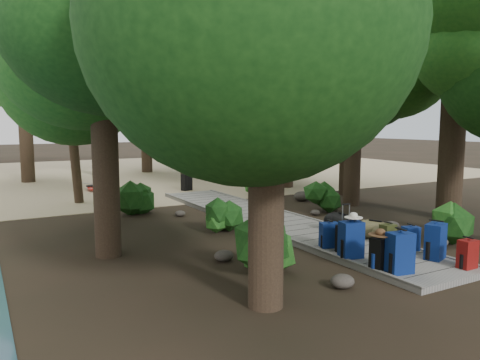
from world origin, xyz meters
TOP-DOWN VIEW (x-y plane):
  - ground at (0.00, 0.00)m, footprint 120.00×120.00m
  - sand_beach at (0.00, 16.00)m, footprint 40.00×22.00m
  - boardwalk at (0.00, 1.00)m, footprint 2.00×12.00m
  - backpack_left_a at (-0.67, -4.23)m, footprint 0.49×0.39m
  - backpack_left_b at (-0.79, -3.87)m, footprint 0.39×0.31m
  - backpack_left_c at (-0.75, -3.04)m, footprint 0.50×0.40m
  - backpack_left_d at (-0.60, -2.20)m, footprint 0.47×0.40m
  - backpack_right_a at (0.67, -4.66)m, footprint 0.34×0.24m
  - backpack_right_b at (0.66, -3.95)m, footprint 0.52×0.44m
  - backpack_right_c at (0.74, -3.27)m, footprint 0.38×0.31m
  - backpack_right_d at (0.72, -2.65)m, footprint 0.34×0.25m
  - duffel_right_khaki at (0.81, -2.17)m, footprint 0.62×0.74m
  - duffel_right_black at (0.59, -1.30)m, footprint 0.54×0.77m
  - suitcase_on_boardwalk at (-0.57, -2.67)m, footprint 0.39×0.24m
  - lone_suitcase_on_sand at (0.39, 8.13)m, footprint 0.51×0.39m
  - hat_brown at (-0.84, -3.91)m, footprint 0.43×0.43m
  - hat_white at (-0.72, -3.06)m, footprint 0.36×0.36m
  - kayak at (-3.16, 10.09)m, footprint 0.91×2.87m
  - sun_lounger at (3.90, 10.56)m, footprint 0.59×1.66m
  - tree_right_b at (4.99, -1.04)m, footprint 5.83×5.83m
  - tree_right_c at (4.02, 2.08)m, footprint 4.69×4.69m
  - tree_right_d at (5.60, 3.99)m, footprint 5.67×5.67m
  - tree_right_e at (4.64, 6.97)m, footprint 5.50×5.50m
  - tree_right_f at (6.28, 9.63)m, footprint 5.23×5.23m
  - tree_left_a at (-3.49, -4.10)m, footprint 4.73×4.73m
  - tree_left_b at (-4.92, -0.07)m, footprint 4.36×4.36m
  - tree_left_c at (-4.10, 3.44)m, footprint 4.52×4.52m
  - tree_back_a at (-1.48, 15.50)m, footprint 5.36×5.36m
  - tree_back_b at (1.32, 16.19)m, footprint 4.96×4.96m
  - tree_back_c at (4.87, 15.85)m, footprint 4.35×4.35m
  - tree_back_d at (-5.16, 14.53)m, footprint 5.42×5.42m
  - palm_right_a at (2.92, 6.29)m, footprint 4.06×4.06m
  - palm_right_b at (5.27, 10.51)m, footprint 4.86×4.86m
  - palm_right_c at (2.10, 12.23)m, footprint 4.17×4.17m
  - palm_left_a at (-4.42, 7.13)m, footprint 4.40×4.40m
  - rock_left_a at (-1.89, -4.07)m, footprint 0.44×0.39m
  - rock_left_b at (-2.93, -1.64)m, footprint 0.41×0.37m
  - rock_left_c at (-1.56, 0.97)m, footprint 0.56×0.50m
  - rock_left_d at (-1.94, 3.17)m, footprint 0.32×0.29m
  - rock_right_a at (1.88, -3.12)m, footprint 0.45×0.40m
  - rock_right_b at (2.26, -1.35)m, footprint 0.44×0.40m
  - rock_right_c at (1.79, 1.28)m, footprint 0.31×0.28m
  - rock_right_d at (3.07, 3.65)m, footprint 0.64×0.58m
  - shrub_left_a at (-2.64, -2.72)m, footprint 1.19×1.19m
  - shrub_left_b at (-1.78, 0.55)m, footprint 0.87×0.87m
  - shrub_left_c at (-2.98, 4.37)m, footprint 1.10×1.10m
  - shrub_right_a at (2.54, -2.99)m, footprint 1.07×1.07m
  - shrub_right_b at (2.29, 1.54)m, footprint 1.13×1.13m
  - shrub_right_c at (2.02, 5.33)m, footprint 0.75×0.75m

SIDE VIEW (x-z plane):
  - ground at x=0.00m, z-range 0.00..0.00m
  - sand_beach at x=0.00m, z-range 0.00..0.02m
  - boardwalk at x=0.00m, z-range 0.00..0.12m
  - rock_right_c at x=1.79m, z-range 0.00..0.17m
  - rock_left_d at x=-1.94m, z-range 0.00..0.18m
  - rock_left_b at x=-2.93m, z-range 0.00..0.23m
  - rock_left_a at x=-1.89m, z-range 0.00..0.24m
  - rock_right_b at x=2.26m, z-range 0.00..0.24m
  - rock_right_a at x=1.88m, z-range 0.00..0.25m
  - rock_left_c at x=-1.56m, z-range 0.00..0.31m
  - kayak at x=-3.16m, z-range 0.02..0.30m
  - rock_right_d at x=3.07m, z-range 0.00..0.35m
  - sun_lounger at x=3.90m, z-range 0.02..0.55m
  - duffel_right_khaki at x=0.81m, z-range 0.12..0.54m
  - shrub_right_c at x=2.02m, z-range 0.00..0.68m
  - duffel_right_black at x=0.59m, z-range 0.12..0.58m
  - lone_suitcase_on_sand at x=0.39m, z-range 0.02..0.72m
  - backpack_right_d at x=0.72m, z-range 0.12..0.62m
  - shrub_left_b at x=-1.78m, z-range 0.00..0.79m
  - backpack_right_c at x=0.74m, z-range 0.12..0.70m
  - suitcase_on_boardwalk at x=-0.57m, z-range 0.12..0.71m
  - backpack_right_a at x=0.67m, z-range 0.12..0.72m
  - backpack_left_d at x=-0.60m, z-range 0.12..0.72m
  - backpack_left_b at x=-0.79m, z-range 0.12..0.78m
  - shrub_right_a at x=2.54m, z-range 0.00..0.96m
  - shrub_left_c at x=-2.98m, z-range 0.00..0.99m
  - shrub_right_b at x=2.29m, z-range 0.00..1.02m
  - backpack_right_b at x=0.66m, z-range 0.12..0.92m
  - backpack_left_c at x=-0.75m, z-range 0.12..0.94m
  - shrub_left_a at x=-2.64m, z-range 0.00..1.07m
  - backpack_left_a at x=-0.67m, z-range 0.12..0.95m
  - hat_brown at x=-0.84m, z-range 0.78..0.91m
  - hat_white at x=-0.72m, z-range 0.94..1.07m
  - palm_right_c at x=2.10m, z-range 0.00..6.63m
  - palm_right_a at x=2.92m, z-range 0.00..6.92m
  - palm_left_a at x=-4.42m, z-range 0.00..6.99m
  - tree_back_c at x=4.87m, z-range 0.00..7.83m
  - tree_left_b at x=-4.92m, z-range 0.00..7.86m
  - tree_left_c at x=-4.10m, z-range 0.00..7.87m
  - tree_left_a at x=-3.49m, z-range 0.00..7.88m
  - tree_right_c at x=4.02m, z-range 0.00..8.12m
  - tree_back_b at x=1.32m, z-range 0.00..8.86m
  - tree_back_d at x=-5.16m, z-range 0.00..9.04m
  - tree_back_a at x=-1.48m, z-range 0.00..9.27m
  - tree_right_f at x=6.28m, z-range 0.00..9.34m
  - palm_right_b at x=5.27m, z-range 0.00..9.39m
  - tree_right_e at x=4.64m, z-range 0.00..9.90m
  - tree_right_d at x=5.60m, z-range 0.00..10.39m
  - tree_right_b at x=4.99m, z-range 0.00..10.41m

